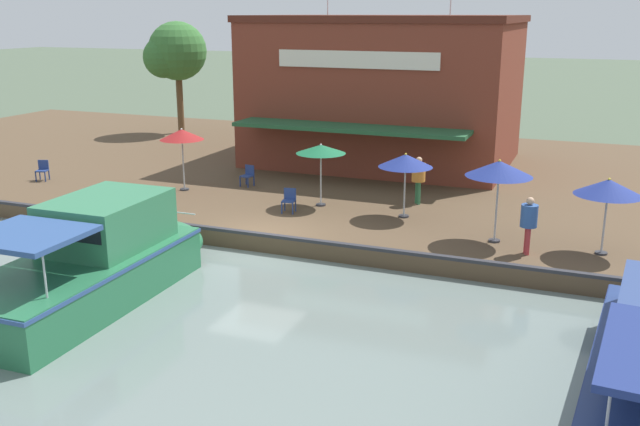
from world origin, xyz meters
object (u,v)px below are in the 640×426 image
at_px(patio_umbrella_near_quay_edge, 608,187).
at_px(patio_umbrella_mid_patio_left, 321,149).
at_px(person_at_quay_edge, 419,174).
at_px(cafe_chair_far_corner_seat, 43,169).
at_px(waterfront_restaurant, 385,90).
at_px(cafe_chair_back_row_seat, 248,174).
at_px(cafe_chair_facing_river, 289,199).
at_px(patio_umbrella_far_corner, 406,161).
at_px(motorboat_second_along, 102,259).
at_px(tree_upstream_bank, 174,53).
at_px(patio_umbrella_mid_patio_right, 499,169).
at_px(patio_umbrella_back_row, 182,135).
at_px(person_mid_patio, 529,218).

xyz_separation_m(patio_umbrella_near_quay_edge, patio_umbrella_mid_patio_left, (-2.01, -9.71, 0.08)).
bearing_deg(person_at_quay_edge, cafe_chair_far_corner_seat, -82.27).
bearing_deg(cafe_chair_far_corner_seat, waterfront_restaurant, 127.66).
xyz_separation_m(patio_umbrella_near_quay_edge, cafe_chair_back_row_seat, (-3.77, -13.63, -1.54)).
height_order(waterfront_restaurant, cafe_chair_facing_river, waterfront_restaurant).
distance_m(patio_umbrella_far_corner, motorboat_second_along, 10.59).
distance_m(patio_umbrella_mid_patio_left, cafe_chair_back_row_seat, 4.59).
xyz_separation_m(waterfront_restaurant, cafe_chair_facing_river, (10.08, -0.42, -2.90)).
xyz_separation_m(cafe_chair_facing_river, tree_upstream_bank, (-13.31, -13.19, 4.15)).
xyz_separation_m(waterfront_restaurant, cafe_chair_back_row_seat, (7.06, -3.63, -2.90)).
height_order(patio_umbrella_near_quay_edge, tree_upstream_bank, tree_upstream_bank).
bearing_deg(waterfront_restaurant, patio_umbrella_mid_patio_right, 32.54).
distance_m(waterfront_restaurant, patio_umbrella_back_row, 10.41).
relative_size(cafe_chair_far_corner_seat, motorboat_second_along, 0.10).
bearing_deg(cafe_chair_far_corner_seat, person_at_quay_edge, 97.73).
relative_size(patio_umbrella_back_row, cafe_chair_back_row_seat, 2.93).
relative_size(person_at_quay_edge, tree_upstream_bank, 0.28).
relative_size(patio_umbrella_near_quay_edge, motorboat_second_along, 0.27).
bearing_deg(cafe_chair_far_corner_seat, patio_umbrella_mid_patio_left, 92.61).
xyz_separation_m(patio_umbrella_mid_patio_left, person_at_quay_edge, (-1.56, 3.25, -0.97)).
relative_size(cafe_chair_back_row_seat, motorboat_second_along, 0.10).
bearing_deg(cafe_chair_facing_river, patio_umbrella_mid_patio_left, 150.31).
relative_size(patio_umbrella_mid_patio_left, cafe_chair_back_row_seat, 2.72).
relative_size(patio_umbrella_mid_patio_left, cafe_chair_facing_river, 2.72).
bearing_deg(person_mid_patio, patio_umbrella_mid_patio_right, -128.62).
bearing_deg(motorboat_second_along, person_at_quay_edge, 149.57).
distance_m(patio_umbrella_far_corner, person_mid_patio, 5.14).
bearing_deg(cafe_chair_back_row_seat, cafe_chair_facing_river, 46.78).
bearing_deg(patio_umbrella_back_row, cafe_chair_far_corner_seat, -83.51).
height_order(patio_umbrella_near_quay_edge, patio_umbrella_mid_patio_left, patio_umbrella_mid_patio_left).
bearing_deg(patio_umbrella_back_row, patio_umbrella_far_corner, 86.78).
bearing_deg(patio_umbrella_near_quay_edge, patio_umbrella_mid_patio_left, -101.69).
bearing_deg(patio_umbrella_near_quay_edge, cafe_chair_back_row_seat, -105.46).
bearing_deg(person_mid_patio, cafe_chair_back_row_seat, -111.61).
xyz_separation_m(person_at_quay_edge, tree_upstream_bank, (-10.50, -17.15, 3.50)).
distance_m(motorboat_second_along, tree_upstream_bank, 24.01).
distance_m(patio_umbrella_mid_patio_right, person_at_quay_edge, 5.02).
height_order(patio_umbrella_mid_patio_left, cafe_chair_far_corner_seat, patio_umbrella_mid_patio_left).
height_order(person_mid_patio, motorboat_second_along, motorboat_second_along).
height_order(patio_umbrella_near_quay_edge, motorboat_second_along, patio_umbrella_near_quay_edge).
xyz_separation_m(waterfront_restaurant, motorboat_second_along, (17.67, -2.57, -2.95)).
height_order(patio_umbrella_far_corner, cafe_chair_far_corner_seat, patio_umbrella_far_corner).
bearing_deg(cafe_chair_back_row_seat, person_at_quay_edge, 88.43).
relative_size(patio_umbrella_near_quay_edge, cafe_chair_facing_river, 2.70).
xyz_separation_m(cafe_chair_facing_river, person_at_quay_edge, (-2.82, 3.96, 0.65)).
bearing_deg(person_at_quay_edge, waterfront_restaurant, -153.98).
height_order(person_at_quay_edge, motorboat_second_along, motorboat_second_along).
bearing_deg(cafe_chair_back_row_seat, tree_upstream_bank, -135.91).
xyz_separation_m(cafe_chair_far_corner_seat, motorboat_second_along, (8.28, 9.60, -0.05)).
xyz_separation_m(patio_umbrella_far_corner, patio_umbrella_mid_patio_left, (-0.35, -3.25, 0.11)).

